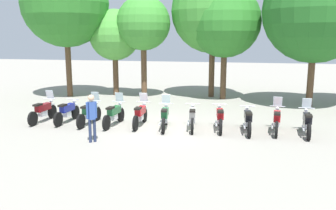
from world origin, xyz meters
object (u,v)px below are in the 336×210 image
Objects in this scene: motorcycle_3 at (114,114)px; motorcycle_7 at (220,118)px; motorcycle_10 at (307,122)px; motorcycle_2 at (90,113)px; tree_0 at (65,4)px; tree_1 at (115,35)px; tree_5 at (316,10)px; tree_4 at (225,22)px; motorcycle_9 at (277,120)px; motorcycle_8 at (248,120)px; motorcycle_1 at (67,112)px; motorcycle_0 at (43,111)px; motorcycle_4 at (140,114)px; person_0 at (92,114)px; tree_3 at (213,11)px; tree_2 at (143,24)px; motorcycle_6 at (192,117)px; motorcycle_5 at (165,116)px.

motorcycle_7 is at bearing -83.79° from motorcycle_3.
motorcycle_2 is at bearing 95.16° from motorcycle_10.
tree_1 is at bearing 23.18° from tree_0.
motorcycle_10 is at bearing -99.86° from tree_5.
tree_4 is (5.31, 7.82, 4.16)m from motorcycle_2.
motorcycle_8 is at bearing 106.77° from motorcycle_9.
tree_4 reaches higher than motorcycle_1.
tree_5 reaches higher than motorcycle_9.
motorcycle_0 is 4.54m from motorcycle_4.
tree_5 is at bearing -43.09° from motorcycle_7.
motorcycle_9 is 1.24× the size of person_0.
motorcycle_1 is 1.00× the size of motorcycle_7.
motorcycle_10 is at bearing -61.24° from tree_3.
motorcycle_2 is at bearing -92.62° from tree_2.
motorcycle_0 and motorcycle_10 have the same top height.
motorcycle_2 reaches higher than motorcycle_6.
motorcycle_4 is 10.74m from tree_0.
motorcycle_5 is 1.00× the size of motorcycle_6.
motorcycle_4 is 0.35× the size of tree_2.
motorcycle_5 is at bearing -88.77° from motorcycle_0.
motorcycle_7 is at bearing -82.07° from tree_3.
motorcycle_1 is 7.93m from motorcycle_8.
motorcycle_10 is 12.02m from tree_2.
tree_4 is at bearing 24.02° from motorcycle_9.
motorcycle_5 is at bearing -56.93° from tree_1.
motorcycle_0 is 11.34m from motorcycle_10.
tree_2 is at bearing 8.59° from motorcycle_3.
motorcycle_5 is 0.27× the size of tree_3.
motorcycle_7 is at bearing -53.28° from tree_2.
motorcycle_7 is (6.80, 0.20, 0.00)m from motorcycle_1.
motorcycle_8 is (2.27, -0.07, 0.00)m from motorcycle_6.
motorcycle_3 is at bearing 85.19° from motorcycle_6.
person_0 reaches higher than motorcycle_0.
motorcycle_6 is at bearing -84.22° from motorcycle_3.
tree_1 is at bearing 25.20° from motorcycle_4.
motorcycle_6 is (6.80, 0.21, -0.01)m from motorcycle_0.
motorcycle_5 is 1.15m from motorcycle_6.
tree_3 is at bearing 10.92° from motorcycle_8.
motorcycle_2 is at bearing -14.99° from person_0.
motorcycle_10 reaches higher than motorcycle_7.
motorcycle_5 is at bearing 99.19° from motorcycle_9.
motorcycle_6 is at bearing 88.26° from motorcycle_7.
person_0 is at bearing -74.06° from tree_1.
tree_4 reaches higher than motorcycle_0.
tree_1 is (-2.95, 10.33, 2.86)m from person_0.
motorcycle_3 is at bearing 86.97° from motorcycle_8.
tree_4 reaches higher than motorcycle_8.
motorcycle_10 is (9.07, 0.26, 0.00)m from motorcycle_2.
motorcycle_1 is 8.53m from tree_2.
motorcycle_6 is (1.14, 0.19, -0.01)m from motorcycle_5.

